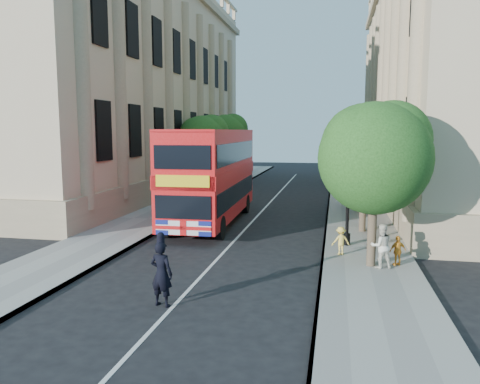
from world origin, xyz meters
The scene contains 17 objects.
ground centered at (0.00, 0.00, 0.00)m, with size 120.00×120.00×0.00m, color black.
pavement_right centered at (5.75, 10.00, 0.06)m, with size 3.50×80.00×0.12m, color gray.
pavement_left centered at (-5.75, 10.00, 0.06)m, with size 3.50×80.00×0.12m, color gray.
building_right centered at (13.80, 24.00, 9.00)m, with size 12.00×38.00×18.00m, color tan.
building_left centered at (-13.80, 24.00, 9.00)m, with size 12.00×38.00×18.00m, color tan.
tree_right_near centered at (5.84, 3.03, 4.25)m, with size 4.00×4.00×6.08m.
tree_right_mid centered at (5.84, 9.03, 4.45)m, with size 4.20×4.20×6.37m.
tree_right_far centered at (5.84, 15.03, 4.31)m, with size 4.00×4.00×6.15m.
tree_left_far centered at (-5.96, 22.03, 4.44)m, with size 4.00×4.00×6.30m.
tree_left_back centered at (-5.96, 30.03, 4.71)m, with size 4.20×4.20×6.65m.
lamp_post centered at (5.00, 6.00, 2.51)m, with size 0.32×0.32×5.16m.
double_decker_bus centered at (-2.06, 10.00, 2.74)m, with size 3.16×10.82×4.96m.
box_van centered at (-2.53, 13.58, 1.27)m, with size 2.07×4.62×2.59m.
police_constable centered at (-0.34, -2.00, 0.95)m, with size 0.69×0.45×1.90m, color black.
woman_pedestrian centered at (6.12, 2.76, 0.92)m, with size 0.78×0.61×1.60m, color silver.
child_a centered at (6.75, 3.18, 0.67)m, with size 0.64×0.27×1.10m, color orange.
child_b centered at (4.73, 4.34, 0.68)m, with size 0.72×0.41×1.11m, color #FBD555.
Camera 1 is at (4.45, -14.19, 4.99)m, focal length 35.00 mm.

